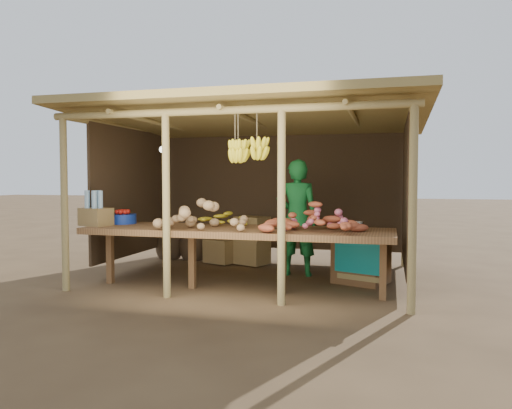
# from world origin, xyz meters

# --- Properties ---
(ground) EXTENTS (60.00, 60.00, 0.00)m
(ground) POSITION_xyz_m (0.00, 0.00, 0.00)
(ground) COLOR brown
(ground) RESTS_ON ground
(stall_structure) EXTENTS (4.70, 3.50, 2.43)m
(stall_structure) POSITION_xyz_m (0.01, 0.15, 1.93)
(stall_structure) COLOR #A28B53
(stall_structure) RESTS_ON ground
(counter) EXTENTS (3.90, 1.05, 0.80)m
(counter) POSITION_xyz_m (0.00, -0.95, 0.74)
(counter) COLOR brown
(counter) RESTS_ON ground
(potato_heap) EXTENTS (1.26, 0.90, 0.37)m
(potato_heap) POSITION_xyz_m (-0.35, -1.17, 0.99)
(potato_heap) COLOR #9E7A51
(potato_heap) RESTS_ON counter
(sweet_potato_heap) EXTENTS (1.23, 0.89, 0.36)m
(sweet_potato_heap) POSITION_xyz_m (0.97, -1.08, 0.98)
(sweet_potato_heap) COLOR #9D4528
(sweet_potato_heap) RESTS_ON counter
(onion_heap) EXTENTS (1.03, 0.83, 0.36)m
(onion_heap) POSITION_xyz_m (1.09, -1.06, 0.98)
(onion_heap) COLOR #C56075
(onion_heap) RESTS_ON counter
(banana_pile) EXTENTS (0.67, 0.52, 0.35)m
(banana_pile) POSITION_xyz_m (-0.33, -0.50, 0.97)
(banana_pile) COLOR yellow
(banana_pile) RESTS_ON counter
(tomato_basin) EXTENTS (0.38, 0.38, 0.20)m
(tomato_basin) POSITION_xyz_m (-1.71, -0.77, 0.88)
(tomato_basin) COLOR navy
(tomato_basin) RESTS_ON counter
(bottle_box) EXTENTS (0.43, 0.38, 0.47)m
(bottle_box) POSITION_xyz_m (-1.90, -1.12, 0.98)
(bottle_box) COLOR olive
(bottle_box) RESTS_ON counter
(vendor) EXTENTS (0.64, 0.44, 1.70)m
(vendor) POSITION_xyz_m (0.55, 0.26, 0.85)
(vendor) COLOR #186F2E
(vendor) RESTS_ON ground
(tarp_crate) EXTENTS (0.89, 0.84, 0.86)m
(tarp_crate) POSITION_xyz_m (1.50, -0.04, 0.35)
(tarp_crate) COLOR brown
(tarp_crate) RESTS_ON ground
(carton_stack) EXTENTS (1.14, 0.55, 0.78)m
(carton_stack) POSITION_xyz_m (-0.49, 0.92, 0.35)
(carton_stack) COLOR olive
(carton_stack) RESTS_ON ground
(burlap_sacks) EXTENTS (0.96, 0.51, 0.68)m
(burlap_sacks) POSITION_xyz_m (-1.70, 1.20, 0.30)
(burlap_sacks) COLOR #44311F
(burlap_sacks) RESTS_ON ground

